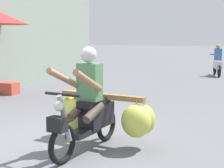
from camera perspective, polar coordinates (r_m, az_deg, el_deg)
The scene contains 4 objects.
ground_plane at distance 5.69m, azimuth -9.47°, elevation -9.74°, with size 120.00×120.00×0.00m, color slate.
motorbike_main_loaded at distance 5.33m, azimuth -2.48°, elevation -4.78°, with size 1.83×1.76×1.58m.
motorbike_distant_ahead_left at distance 15.55m, azimuth 17.35°, elevation 3.37°, with size 0.64×1.58×1.40m.
produce_crate at distance 10.67m, azimuth -17.08°, elevation -0.69°, with size 0.56×0.40×0.36m, color #CC4C38.
Camera 1 is at (2.91, -4.58, 1.72)m, focal length 54.27 mm.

